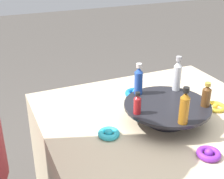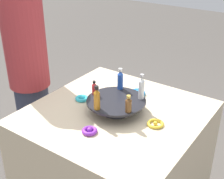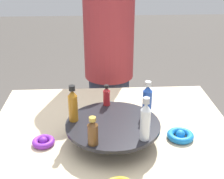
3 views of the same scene
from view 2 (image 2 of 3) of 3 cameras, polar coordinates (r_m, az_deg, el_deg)
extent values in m
cube|color=beige|center=(2.00, 0.69, -13.14)|extent=(0.94, 0.94, 0.74)
cylinder|color=black|center=(1.79, 0.75, -3.93)|extent=(0.16, 0.16, 0.01)
cylinder|color=black|center=(1.77, 0.76, -3.03)|extent=(0.09, 0.09, 0.05)
cylinder|color=black|center=(1.75, 0.77, -2.08)|extent=(0.34, 0.34, 0.01)
cylinder|color=silver|center=(1.75, 5.40, -0.08)|extent=(0.03, 0.03, 0.11)
cone|color=silver|center=(1.72, 5.49, 1.84)|extent=(0.03, 0.03, 0.02)
cylinder|color=#B2B2B7|center=(1.71, 5.52, 2.48)|extent=(0.02, 0.02, 0.02)
cylinder|color=#234CAD|center=(1.85, 1.51, 1.46)|extent=(0.03, 0.03, 0.09)
cone|color=#234CAD|center=(1.83, 1.53, 3.08)|extent=(0.03, 0.03, 0.02)
cylinder|color=silver|center=(1.82, 1.54, 3.62)|extent=(0.02, 0.02, 0.02)
cylinder|color=#B21E23|center=(1.80, -3.25, -0.02)|extent=(0.03, 0.03, 0.06)
cone|color=#B21E23|center=(1.78, -3.28, 1.04)|extent=(0.03, 0.03, 0.01)
cylinder|color=black|center=(1.78, -3.29, 1.39)|extent=(0.02, 0.02, 0.01)
cylinder|color=#AD6B19|center=(1.64, -2.78, -2.10)|extent=(0.03, 0.03, 0.10)
cone|color=#AD6B19|center=(1.61, -2.82, -0.26)|extent=(0.03, 0.03, 0.02)
cylinder|color=black|center=(1.61, -2.84, 0.35)|extent=(0.02, 0.02, 0.02)
cylinder|color=brown|center=(1.62, 3.02, -3.04)|extent=(0.03, 0.03, 0.07)
cone|color=brown|center=(1.60, 3.05, -1.74)|extent=(0.03, 0.03, 0.02)
cylinder|color=#B79338|center=(1.60, 3.06, -1.30)|extent=(0.02, 0.02, 0.01)
torus|color=gold|center=(1.68, 7.94, -6.22)|extent=(0.09, 0.09, 0.02)
sphere|color=gold|center=(1.68, 7.95, -6.13)|extent=(0.02, 0.02, 0.02)
torus|color=blue|center=(1.97, 4.71, -0.62)|extent=(0.10, 0.10, 0.02)
sphere|color=blue|center=(1.97, 4.72, -0.50)|extent=(0.03, 0.03, 0.03)
torus|color=#2DB7CC|center=(1.91, -5.53, -1.62)|extent=(0.08, 0.08, 0.02)
sphere|color=#2DB7CC|center=(1.91, -5.54, -1.51)|extent=(0.03, 0.03, 0.03)
torus|color=purple|center=(1.61, -4.12, -7.55)|extent=(0.08, 0.08, 0.02)
sphere|color=purple|center=(1.61, -4.13, -7.42)|extent=(0.03, 0.03, 0.03)
cylinder|color=#282D42|center=(2.44, -13.76, -6.42)|extent=(0.24, 0.24, 0.69)
cylinder|color=#9E2D33|center=(2.14, -15.96, 10.50)|extent=(0.28, 0.28, 0.79)
camera|label=1|loc=(1.56, -40.71, 10.23)|focal=50.00mm
camera|label=3|loc=(1.25, 38.68, 8.23)|focal=50.00mm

